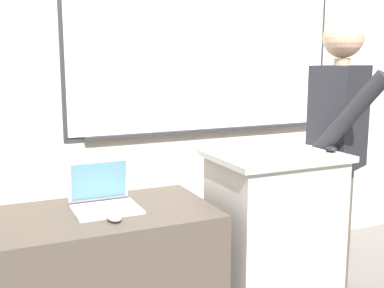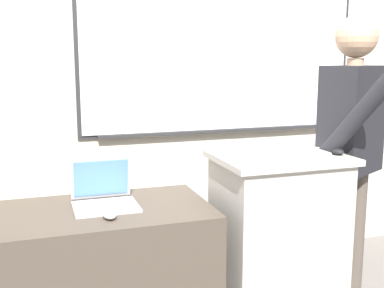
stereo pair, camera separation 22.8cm
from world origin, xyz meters
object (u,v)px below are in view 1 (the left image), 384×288
at_px(laptop, 103,195).
at_px(wireless_keyboard, 281,153).
at_px(side_desk, 106,286).
at_px(computer_mouse_by_laptop, 114,217).
at_px(computer_mouse_by_keyboard, 329,148).
at_px(person_presenter, 339,141).
at_px(lectern_podium, 273,240).

xyz_separation_m(laptop, wireless_keyboard, (0.85, -0.21, 0.17)).
relative_size(side_desk, computer_mouse_by_laptop, 10.02).
bearing_deg(laptop, computer_mouse_by_keyboard, -11.38).
xyz_separation_m(laptop, computer_mouse_by_keyboard, (1.13, -0.23, 0.17)).
bearing_deg(person_presenter, computer_mouse_by_laptop, 160.44).
bearing_deg(side_desk, laptop, 77.97).
bearing_deg(computer_mouse_by_laptop, person_presenter, 7.95).
xyz_separation_m(side_desk, person_presenter, (1.39, 0.05, 0.59)).
distance_m(side_desk, computer_mouse_by_keyboard, 1.30).
xyz_separation_m(laptop, computer_mouse_by_laptop, (-0.01, -0.22, -0.04)).
xyz_separation_m(computer_mouse_by_laptop, computer_mouse_by_keyboard, (1.14, -0.01, 0.22)).
xyz_separation_m(side_desk, computer_mouse_by_keyboard, (1.15, -0.16, 0.60)).
relative_size(person_presenter, computer_mouse_by_keyboard, 16.48).
bearing_deg(computer_mouse_by_keyboard, computer_mouse_by_laptop, 179.45).
relative_size(laptop, wireless_keyboard, 0.66).
distance_m(side_desk, person_presenter, 1.51).
bearing_deg(wireless_keyboard, lectern_podium, 78.14).
height_order(lectern_podium, side_desk, lectern_podium).
height_order(side_desk, laptop, laptop).
xyz_separation_m(lectern_podium, side_desk, (-0.88, 0.07, -0.11)).
xyz_separation_m(side_desk, wireless_keyboard, (0.86, -0.14, 0.59)).
distance_m(side_desk, laptop, 0.43).
relative_size(person_presenter, laptop, 5.55).
height_order(wireless_keyboard, computer_mouse_by_keyboard, computer_mouse_by_keyboard).
bearing_deg(wireless_keyboard, side_desk, 171.10).
height_order(person_presenter, wireless_keyboard, person_presenter).
bearing_deg(computer_mouse_by_keyboard, side_desk, 172.31).
relative_size(wireless_keyboard, computer_mouse_by_keyboard, 4.52).
bearing_deg(computer_mouse_by_keyboard, wireless_keyboard, 176.03).
height_order(computer_mouse_by_laptop, computer_mouse_by_keyboard, computer_mouse_by_keyboard).
xyz_separation_m(side_desk, computer_mouse_by_laptop, (0.01, -0.14, 0.38)).
bearing_deg(person_presenter, computer_mouse_by_keyboard, -167.33).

